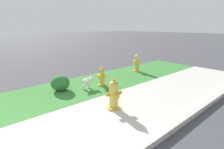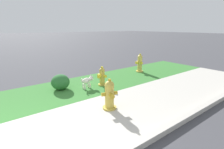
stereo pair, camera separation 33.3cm
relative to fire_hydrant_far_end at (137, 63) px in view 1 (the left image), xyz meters
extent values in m
cylinder|color=gold|center=(0.00, 0.00, -0.37)|extent=(0.32, 0.32, 0.05)
cylinder|color=gold|center=(0.00, 0.00, -0.04)|extent=(0.21, 0.21, 0.61)
sphere|color=gold|center=(0.00, 0.00, 0.27)|extent=(0.22, 0.22, 0.22)
cube|color=yellow|center=(0.00, 0.00, 0.39)|extent=(0.07, 0.07, 0.06)
cylinder|color=yellow|center=(-0.04, -0.14, 0.03)|extent=(0.11, 0.11, 0.09)
cylinder|color=yellow|center=(0.05, 0.14, 0.03)|extent=(0.11, 0.11, 0.09)
cylinder|color=yellow|center=(-0.14, 0.04, 0.03)|extent=(0.13, 0.14, 0.12)
cylinder|color=gold|center=(-3.26, -2.11, -0.37)|extent=(0.34, 0.34, 0.05)
cylinder|color=gold|center=(-3.26, -2.11, -0.06)|extent=(0.22, 0.22, 0.56)
sphere|color=gold|center=(-3.26, -2.11, 0.22)|extent=(0.23, 0.23, 0.23)
cube|color=#B29323|center=(-3.26, -2.11, 0.35)|extent=(0.07, 0.07, 0.06)
cylinder|color=#B29323|center=(-3.11, -2.15, 0.00)|extent=(0.11, 0.11, 0.09)
cylinder|color=#B29323|center=(-3.41, -2.06, 0.00)|extent=(0.11, 0.11, 0.09)
cylinder|color=#B29323|center=(-3.31, -2.26, 0.00)|extent=(0.14, 0.13, 0.12)
cylinder|color=gold|center=(-2.39, -0.52, -0.37)|extent=(0.28, 0.28, 0.05)
cylinder|color=gold|center=(-2.39, -0.52, -0.10)|extent=(0.18, 0.18, 0.48)
sphere|color=gold|center=(-2.39, -0.52, 0.13)|extent=(0.19, 0.19, 0.19)
cube|color=yellow|center=(-2.39, -0.52, 0.24)|extent=(0.07, 0.07, 0.06)
cylinder|color=yellow|center=(-2.35, -0.65, -0.05)|extent=(0.11, 0.11, 0.09)
cylinder|color=yellow|center=(-2.42, -0.39, -0.05)|extent=(0.11, 0.11, 0.09)
cylinder|color=yellow|center=(-2.52, -0.56, -0.05)|extent=(0.13, 0.14, 0.12)
ellipsoid|color=silver|center=(-2.97, -0.47, -0.13)|extent=(0.33, 0.22, 0.19)
sphere|color=silver|center=(-2.78, -0.45, -0.10)|extent=(0.15, 0.15, 0.15)
sphere|color=black|center=(-2.71, -0.44, -0.10)|extent=(0.03, 0.03, 0.03)
cone|color=silver|center=(-2.77, -0.41, 0.00)|extent=(0.06, 0.06, 0.07)
cone|color=silver|center=(-2.77, -0.49, 0.00)|extent=(0.06, 0.06, 0.07)
cylinder|color=silver|center=(-2.88, -0.41, -0.31)|extent=(0.05, 0.05, 0.17)
cylinder|color=silver|center=(-2.87, -0.51, -0.31)|extent=(0.05, 0.05, 0.17)
cylinder|color=silver|center=(-3.07, -0.43, -0.31)|extent=(0.05, 0.05, 0.17)
cylinder|color=silver|center=(-3.06, -0.53, -0.31)|extent=(0.05, 0.05, 0.17)
cylinder|color=silver|center=(-3.14, -0.48, -0.07)|extent=(0.04, 0.04, 0.10)
ellipsoid|color=#28662D|center=(-3.67, -0.04, -0.15)|extent=(0.58, 0.58, 0.49)
camera|label=1|loc=(-5.88, -5.04, 1.56)|focal=28.00mm
camera|label=2|loc=(-5.62, -5.26, 1.56)|focal=28.00mm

